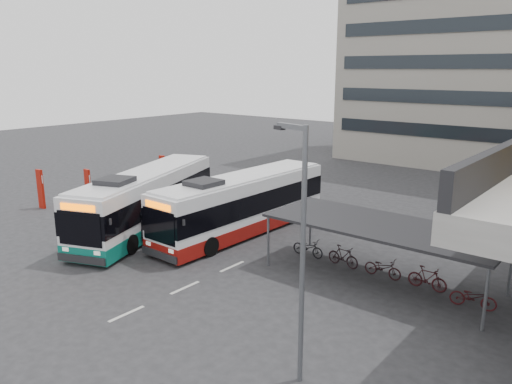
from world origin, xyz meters
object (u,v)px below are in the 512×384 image
Objects in this scene: bus_main at (243,204)px; pedestrian at (144,230)px; lamp_post at (301,242)px; bus_teal at (147,201)px.

bus_main is 5.62m from pedestrian.
pedestrian is at bearing 175.47° from lamp_post.
lamp_post is (10.22, -9.40, 2.69)m from bus_main.
lamp_post is (12.60, -4.34, 3.37)m from pedestrian.
bus_main is at bearing 151.91° from lamp_post.
bus_teal is (-4.69, -2.94, 0.05)m from bus_main.
bus_main is 14.14m from lamp_post.
bus_main is at bearing -9.82° from pedestrian.
lamp_post is at bearing -44.97° from bus_teal.
pedestrian is at bearing -63.86° from bus_teal.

